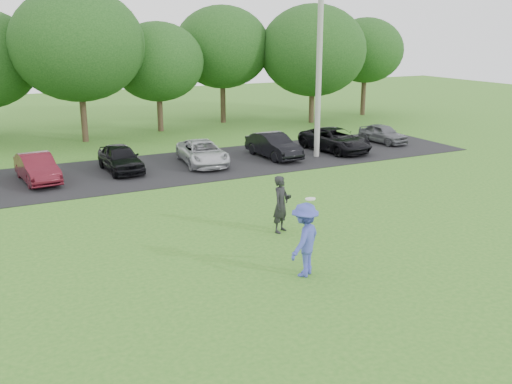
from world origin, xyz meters
TOP-DOWN VIEW (x-y plane):
  - ground at (0.00, 0.00)m, footprint 100.00×100.00m
  - parking_lot at (0.00, 13.00)m, footprint 32.00×6.50m
  - utility_pole at (7.78, 11.99)m, footprint 0.28×0.28m
  - frisbee_player at (-0.44, -0.21)m, footprint 1.48×1.35m
  - camera_bystander at (0.65, 3.02)m, footprint 0.81×0.74m
  - parked_cars at (0.57, 12.99)m, footprint 27.86×4.81m
  - tree_row at (1.51, 22.76)m, footprint 42.39×9.85m

SIDE VIEW (x-z plane):
  - ground at x=0.00m, z-range 0.00..0.00m
  - parking_lot at x=0.00m, z-range 0.00..0.03m
  - parked_cars at x=0.57m, z-range 0.00..1.23m
  - camera_bystander at x=0.65m, z-range 0.00..1.86m
  - frisbee_player at x=-0.44m, z-range -0.07..2.07m
  - tree_row at x=1.51m, z-range 0.59..9.23m
  - utility_pole at x=7.78m, z-range 0.00..10.39m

